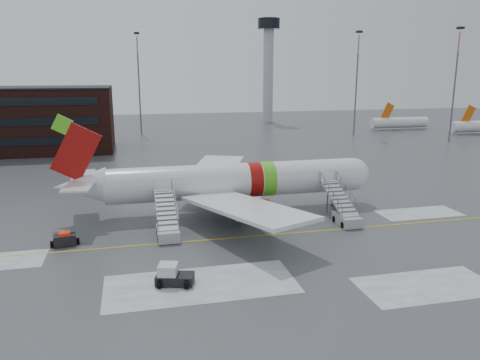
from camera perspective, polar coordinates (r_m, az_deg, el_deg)
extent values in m
plane|color=#494C4F|center=(45.45, 0.90, -6.50)|extent=(260.00, 260.00, 0.00)
cylinder|color=white|center=(51.56, -0.50, -0.05)|extent=(28.00, 3.80, 3.80)
sphere|color=white|center=(56.22, 13.56, 0.70)|extent=(3.80, 3.80, 3.80)
cube|color=black|center=(56.59, 14.53, 1.24)|extent=(1.09, 1.60, 0.97)
cone|color=white|center=(50.62, -18.94, -0.74)|extent=(5.20, 3.72, 3.72)
cube|color=#960D0B|center=(49.94, -19.35, 3.22)|extent=(5.27, 0.30, 6.09)
cube|color=#58D121|center=(49.70, -20.87, 6.32)|extent=(2.16, 0.26, 2.16)
cube|color=white|center=(52.98, -18.51, 0.62)|extent=(3.07, 4.85, 0.18)
cube|color=white|center=(47.93, -19.05, -0.70)|extent=(3.07, 4.85, 0.18)
cube|color=white|center=(59.64, -3.23, 1.17)|extent=(10.72, 15.97, 1.13)
cube|color=white|center=(43.49, 0.66, -3.39)|extent=(10.72, 15.97, 1.13)
cylinder|color=white|center=(57.06, -1.15, -0.76)|extent=(3.40, 2.10, 2.10)
cylinder|color=white|center=(47.30, 1.47, -3.72)|extent=(3.40, 2.10, 2.10)
cylinder|color=#595B60|center=(55.98, 11.58, -1.99)|extent=(0.20, 0.20, 1.80)
cylinder|color=black|center=(56.10, 11.56, -2.44)|extent=(0.90, 0.56, 0.90)
cylinder|color=black|center=(54.50, -1.56, -2.63)|extent=(0.90, 0.56, 0.90)
cylinder|color=black|center=(50.00, -0.46, -4.10)|extent=(0.90, 0.56, 0.90)
cube|color=#A4A7AB|center=(48.91, 12.92, -4.72)|extent=(2.00, 3.20, 1.00)
cube|color=#A4A7AB|center=(50.25, 11.98, -2.19)|extent=(1.90, 5.87, 2.52)
cube|color=#A4A7AB|center=(52.87, 10.54, -0.05)|extent=(1.90, 1.40, 0.15)
cylinder|color=#595B60|center=(52.93, 10.64, -1.94)|extent=(0.16, 0.16, 3.40)
cylinder|color=black|center=(47.74, 12.46, -5.39)|extent=(0.25, 0.70, 0.70)
cylinder|color=black|center=(50.21, 13.34, -4.51)|extent=(0.25, 0.70, 0.70)
cube|color=#A9ACB0|center=(44.31, -8.77, -6.43)|extent=(2.00, 3.20, 1.00)
cube|color=#A9ACB0|center=(45.78, -9.05, -3.59)|extent=(1.90, 5.87, 2.52)
cube|color=#A9ACB0|center=(48.65, -9.39, -1.16)|extent=(1.90, 1.40, 0.15)
cylinder|color=#595B60|center=(48.71, -9.29, -3.21)|extent=(0.16, 0.16, 3.40)
cylinder|color=black|center=(43.39, -9.85, -7.18)|extent=(0.25, 0.70, 0.70)
cylinder|color=black|center=(45.38, -7.72, -6.18)|extent=(0.25, 0.70, 0.70)
cube|color=black|center=(35.37, -7.94, -11.82)|extent=(3.02, 2.15, 0.68)
cube|color=silver|center=(35.18, -8.76, -10.78)|extent=(1.68, 1.68, 0.88)
cube|color=black|center=(35.05, -8.78, -10.27)|extent=(1.47, 1.53, 0.15)
cylinder|color=black|center=(35.00, -9.74, -12.35)|extent=(0.47, 0.73, 0.68)
cylinder|color=black|center=(34.65, -6.52, -12.52)|extent=(0.47, 0.73, 0.68)
cylinder|color=black|center=(36.20, -9.28, -11.43)|extent=(0.47, 0.73, 0.68)
cylinder|color=black|center=(35.86, -6.17, -11.58)|extent=(0.47, 0.73, 0.68)
cube|color=black|center=(45.04, -20.58, -6.86)|extent=(2.05, 1.42, 0.95)
cube|color=red|center=(44.86, -20.64, -6.17)|extent=(1.10, 1.18, 0.38)
cylinder|color=black|center=(45.23, -21.52, -7.18)|extent=(1.03, 0.71, 0.57)
cylinder|color=black|center=(45.02, -19.59, -7.11)|extent=(1.03, 0.71, 0.57)
cylinder|color=#B2B5BA|center=(142.36, 3.45, 12.67)|extent=(3.00, 3.00, 28.00)
cylinder|color=black|center=(142.96, 3.54, 18.49)|extent=(6.40, 6.40, 3.00)
cylinder|color=#595B60|center=(116.15, 13.93, 10.02)|extent=(0.36, 0.36, 19.20)
cylinder|color=#CC7272|center=(116.16, 14.26, 15.70)|extent=(0.32, 0.32, 4.32)
cube|color=black|center=(116.33, 14.34, 17.11)|extent=(1.20, 1.20, 0.50)
cylinder|color=#595B60|center=(119.66, -12.15, 10.19)|extent=(0.36, 0.36, 19.20)
cylinder|color=#CC7272|center=(119.67, -12.42, 15.71)|extent=(0.32, 0.32, 4.32)
cube|color=black|center=(119.84, -12.49, 17.08)|extent=(1.20, 1.20, 0.50)
cylinder|color=#595B60|center=(112.79, 24.57, 9.14)|extent=(0.36, 0.36, 19.20)
cylinder|color=#CC7272|center=(112.80, 25.15, 14.97)|extent=(0.32, 0.32, 4.32)
cube|color=black|center=(112.98, 25.29, 16.42)|extent=(1.20, 1.20, 0.50)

